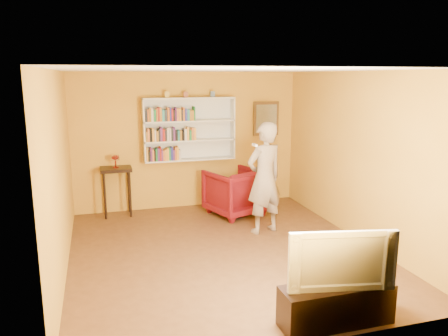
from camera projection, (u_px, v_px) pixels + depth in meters
The scene contains 16 objects.
room_shell at pixel (223, 187), 6.45m from camera, with size 5.30×5.80×2.88m.
bookshelf at pixel (189, 129), 8.59m from camera, with size 1.80×0.29×1.23m.
books_row_lower at pixel (163, 154), 8.44m from camera, with size 0.66×0.19×0.27m.
books_row_middle at pixel (170, 135), 8.40m from camera, with size 0.96×0.19×0.27m.
books_row_upper at pixel (170, 115), 8.32m from camera, with size 0.95×0.19×0.27m.
ornament_left at pixel (167, 95), 8.27m from camera, with size 0.09×0.09×0.12m, color gold.
ornament_centre at pixel (185, 94), 8.37m from camera, with size 0.08×0.08×0.11m, color brown.
ornament_right at pixel (212, 94), 8.52m from camera, with size 0.08×0.08×0.11m, color slate.
framed_painting at pixel (266, 119), 9.06m from camera, with size 0.55×0.05×0.70m.
console_table at pixel (116, 176), 8.21m from camera, with size 0.57×0.44×0.94m.
ruby_lustre at pixel (115, 159), 8.14m from camera, with size 0.15×0.15×0.24m.
armchair at pixel (235, 192), 8.35m from camera, with size 0.95×0.97×0.88m, color #4E0510.
person at pixel (264, 178), 7.30m from camera, with size 0.69×0.45×1.89m, color #7C6C5B.
game_remote at pixel (255, 145), 6.84m from camera, with size 0.04×0.15×0.04m, color white.
tv_cabinet at pixel (336, 305), 4.67m from camera, with size 1.24×0.37×0.44m, color black.
television at pixel (339, 257), 4.56m from camera, with size 1.13×0.15×0.65m, color black.
Camera 1 is at (-1.76, -6.00, 2.62)m, focal length 35.00 mm.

